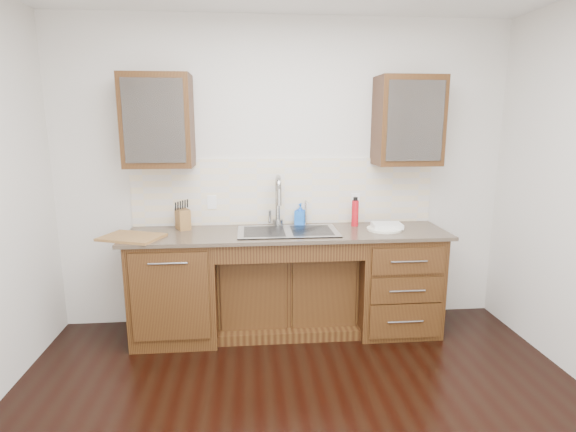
{
  "coord_description": "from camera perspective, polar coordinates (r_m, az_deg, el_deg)",
  "views": [
    {
      "loc": [
        -0.33,
        -2.24,
        1.82
      ],
      "look_at": [
        0.0,
        1.4,
        1.05
      ],
      "focal_mm": 28.0,
      "sensor_mm": 36.0,
      "label": 1
    }
  ],
  "objects": [
    {
      "name": "plate",
      "position": [
        3.94,
        12.11,
        -1.63
      ],
      "size": [
        0.34,
        0.34,
        0.02
      ],
      "primitive_type": "cylinder",
      "rotation": [
        0.0,
        0.0,
        0.17
      ],
      "color": "silver",
      "rests_on": "countertop"
    },
    {
      "name": "water_bottle",
      "position": [
        4.02,
        8.51,
        0.35
      ],
      "size": [
        0.07,
        0.07,
        0.23
      ],
      "primitive_type": "cylinder",
      "rotation": [
        0.0,
        0.0,
        0.22
      ],
      "color": "#B61019",
      "rests_on": "countertop"
    },
    {
      "name": "upper_cabinet_left",
      "position": [
        3.89,
        -16.17,
        11.5
      ],
      "size": [
        0.55,
        0.34,
        0.75
      ],
      "primitive_type": "cube",
      "color": "#593014",
      "rests_on": "wall_back"
    },
    {
      "name": "outlet_right",
      "position": [
        4.15,
        8.57,
        2.04
      ],
      "size": [
        0.08,
        0.01,
        0.12
      ],
      "primitive_type": "cube",
      "color": "white",
      "rests_on": "backsplash"
    },
    {
      "name": "base_cabinet_left",
      "position": [
        3.98,
        -13.96,
        -8.76
      ],
      "size": [
        0.7,
        0.62,
        0.88
      ],
      "primitive_type": "cube",
      "color": "#593014",
      "rests_on": "ground"
    },
    {
      "name": "wall_back",
      "position": [
        4.08,
        -0.51,
        5.28
      ],
      "size": [
        4.0,
        0.1,
        2.7
      ],
      "primitive_type": "cube",
      "color": "silver",
      "rests_on": "ground"
    },
    {
      "name": "countertop",
      "position": [
        3.8,
        -0.03,
        -2.21
      ],
      "size": [
        2.7,
        0.65,
        0.03
      ],
      "primitive_type": "cube",
      "color": "#84705B",
      "rests_on": "base_cabinet_left"
    },
    {
      "name": "sink",
      "position": [
        3.8,
        -0.01,
        -3.29
      ],
      "size": [
        0.84,
        0.46,
        0.19
      ],
      "primitive_type": "cube",
      "color": "#9E9EA5",
      "rests_on": "countertop"
    },
    {
      "name": "base_cabinet_right",
      "position": [
        4.14,
        13.3,
        -7.93
      ],
      "size": [
        0.7,
        0.62,
        0.88
      ],
      "primitive_type": "cube",
      "color": "#593014",
      "rests_on": "ground"
    },
    {
      "name": "knife_block",
      "position": [
        3.97,
        -13.2,
        -0.39
      ],
      "size": [
        0.15,
        0.18,
        0.17
      ],
      "primitive_type": "cube",
      "rotation": [
        0.0,
        0.0,
        0.43
      ],
      "color": "#985421",
      "rests_on": "countertop"
    },
    {
      "name": "cutting_board",
      "position": [
        3.78,
        -19.24,
        -2.56
      ],
      "size": [
        0.54,
        0.47,
        0.02
      ],
      "primitive_type": "cube",
      "rotation": [
        0.0,
        0.0,
        -0.37
      ],
      "color": "#906246",
      "rests_on": "countertop"
    },
    {
      "name": "cup_left_b",
      "position": [
        3.87,
        -14.62,
        10.86
      ],
      "size": [
        0.14,
        0.14,
        0.1
      ],
      "primitive_type": "imported",
      "rotation": [
        0.0,
        0.0,
        -0.34
      ],
      "color": "white",
      "rests_on": "upper_cabinet_left"
    },
    {
      "name": "soap_bottle",
      "position": [
        4.02,
        1.58,
        0.23
      ],
      "size": [
        0.12,
        0.12,
        0.2
      ],
      "primitive_type": "imported",
      "rotation": [
        0.0,
        0.0,
        -0.39
      ],
      "color": "blue",
      "rests_on": "countertop"
    },
    {
      "name": "dish_towel",
      "position": [
        3.96,
        12.44,
        -1.18
      ],
      "size": [
        0.26,
        0.2,
        0.04
      ],
      "primitive_type": "cube",
      "rotation": [
        0.0,
        0.0,
        -0.06
      ],
      "color": "beige",
      "rests_on": "plate"
    },
    {
      "name": "cup_left_a",
      "position": [
        3.91,
        -17.66,
        10.65
      ],
      "size": [
        0.16,
        0.16,
        0.1
      ],
      "primitive_type": "imported",
      "rotation": [
        0.0,
        0.0,
        -0.4
      ],
      "color": "silver",
      "rests_on": "upper_cabinet_left"
    },
    {
      "name": "filter_tap",
      "position": [
        4.01,
        2.24,
        0.5
      ],
      "size": [
        0.02,
        0.02,
        0.24
      ],
      "primitive_type": "cylinder",
      "color": "#999993",
      "rests_on": "countertop"
    },
    {
      "name": "faucet",
      "position": [
        3.96,
        -1.32,
        1.54
      ],
      "size": [
        0.04,
        0.04,
        0.4
      ],
      "primitive_type": "cylinder",
      "color": "#999993",
      "rests_on": "countertop"
    },
    {
      "name": "cup_right_a",
      "position": [
        4.02,
        13.08,
        10.96
      ],
      "size": [
        0.17,
        0.17,
        0.1
      ],
      "primitive_type": "imported",
      "rotation": [
        0.0,
        0.0,
        -0.4
      ],
      "color": "silver",
      "rests_on": "upper_cabinet_right"
    },
    {
      "name": "outlet_left",
      "position": [
        4.04,
        -9.64,
        1.75
      ],
      "size": [
        0.08,
        0.01,
        0.12
      ],
      "primitive_type": "cube",
      "color": "white",
      "rests_on": "backsplash"
    },
    {
      "name": "base_cabinet_center",
      "position": [
        4.06,
        -0.17,
        -9.32
      ],
      "size": [
        1.2,
        0.44,
        0.7
      ],
      "primitive_type": "cube",
      "color": "#593014",
      "rests_on": "ground"
    },
    {
      "name": "cup_right_b",
      "position": [
        4.08,
        15.61,
        10.71
      ],
      "size": [
        0.1,
        0.1,
        0.08
      ],
      "primitive_type": "imported",
      "rotation": [
        0.0,
        0.0,
        -0.14
      ],
      "color": "silver",
      "rests_on": "upper_cabinet_right"
    },
    {
      "name": "backsplash",
      "position": [
        4.04,
        -0.44,
        3.14
      ],
      "size": [
        2.7,
        0.02,
        0.59
      ],
      "primitive_type": "cube",
      "color": "beige",
      "rests_on": "wall_back"
    },
    {
      "name": "upper_cabinet_right",
      "position": [
        4.07,
        14.98,
        11.56
      ],
      "size": [
        0.55,
        0.34,
        0.75
      ],
      "primitive_type": "cube",
      "color": "#593014",
      "rests_on": "wall_back"
    }
  ]
}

